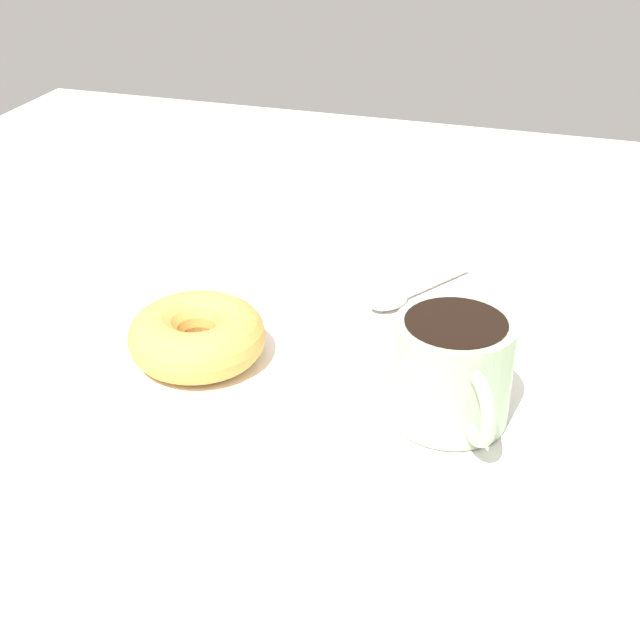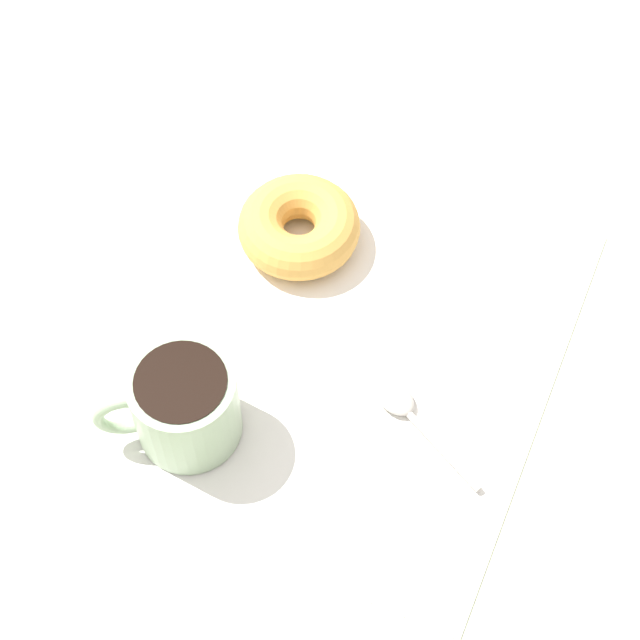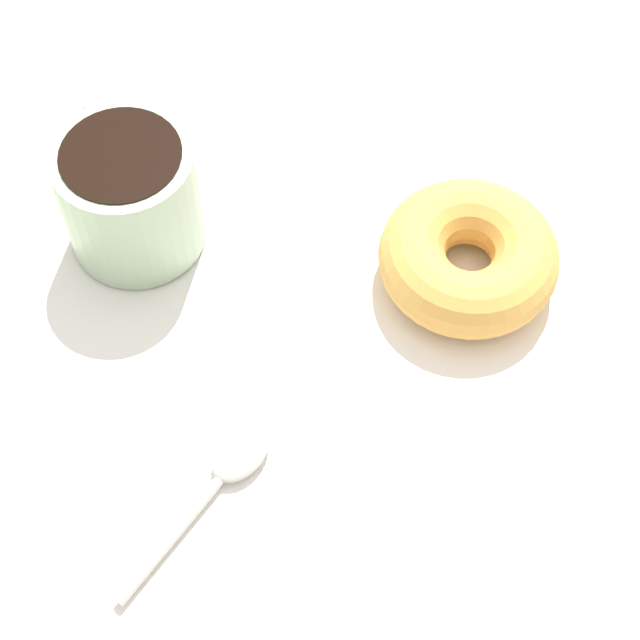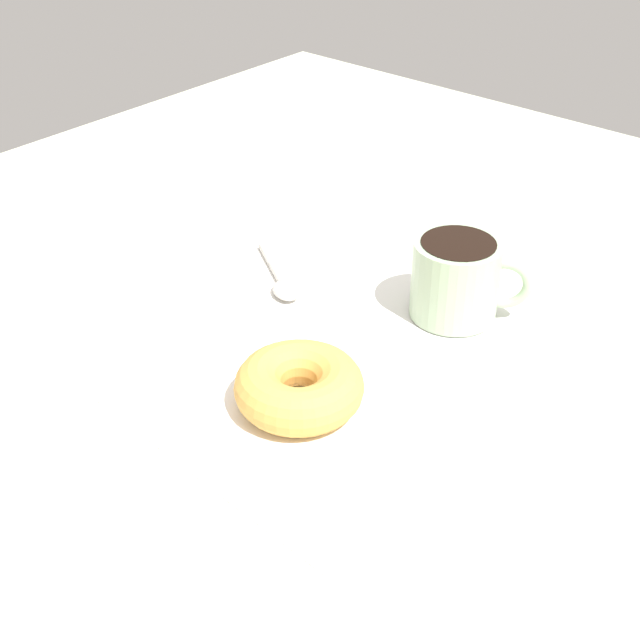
# 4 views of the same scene
# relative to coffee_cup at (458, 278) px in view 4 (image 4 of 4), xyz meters

# --- Properties ---
(ground_plane) EXTENTS (1.20, 1.20, 0.02)m
(ground_plane) POSITION_rel_coffee_cup_xyz_m (0.04, 0.09, -0.05)
(ground_plane) COLOR beige
(napkin) EXTENTS (0.38, 0.38, 0.00)m
(napkin) POSITION_rel_coffee_cup_xyz_m (0.06, 0.11, -0.04)
(napkin) COLOR white
(napkin) RESTS_ON ground_plane
(coffee_cup) EXTENTS (0.10, 0.08, 0.07)m
(coffee_cup) POSITION_rel_coffee_cup_xyz_m (0.00, 0.00, 0.00)
(coffee_cup) COLOR #9EB793
(coffee_cup) RESTS_ON napkin
(donut) EXTENTS (0.10, 0.10, 0.04)m
(donut) POSITION_rel_coffee_cup_xyz_m (0.02, 0.19, -0.02)
(donut) COLOR gold
(donut) RESTS_ON napkin
(spoon) EXTENTS (0.10, 0.07, 0.01)m
(spoon) POSITION_rel_coffee_cup_xyz_m (0.15, 0.07, -0.03)
(spoon) COLOR #B7B2A8
(spoon) RESTS_ON napkin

